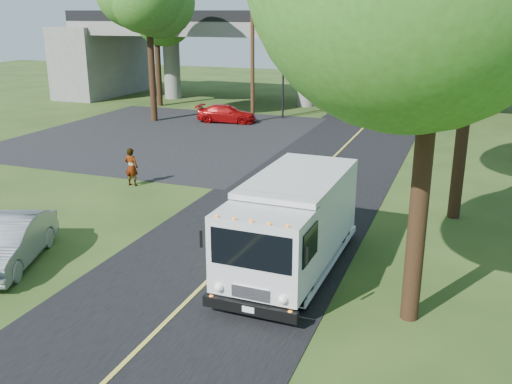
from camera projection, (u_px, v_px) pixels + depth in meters
The scene contains 13 objects.
ground at pixel (191, 298), 15.06m from camera, with size 120.00×120.00×0.00m, color #263E16.
road at pixel (299, 191), 23.97m from camera, with size 7.00×90.00×0.02m, color black.
parking_lot at pixel (164, 135), 34.82m from camera, with size 16.00×18.00×0.01m, color black.
lane_line at pixel (299, 191), 23.97m from camera, with size 0.12×90.00×0.01m, color gold.
overpass at pixel (386, 49), 42.21m from camera, with size 54.00×10.00×7.30m.
traffic_signal at pixel (283, 72), 39.29m from camera, with size 0.18×0.22×5.20m.
utility_pole at pixel (252, 53), 37.59m from camera, with size 1.60×0.26×9.00m.
tree_left_lot at pixel (150, 0), 36.79m from camera, with size 5.60×5.50×10.50m.
tree_left_far at pixel (157, 8), 43.28m from camera, with size 5.26×5.16×9.89m.
step_van at pixel (292, 222), 16.24m from camera, with size 2.54×6.59×2.75m.
red_sedan at pixel (227, 114), 38.69m from camera, with size 1.64×4.04×1.17m, color #A0090A.
silver_sedan at pixel (9, 242), 16.87m from camera, with size 1.48×4.24×1.40m, color gray.
pedestrian at pixel (131, 167), 24.53m from camera, with size 0.61×0.40×1.66m, color gray.
Camera 1 is at (6.38, -12.03, 7.23)m, focal length 40.00 mm.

